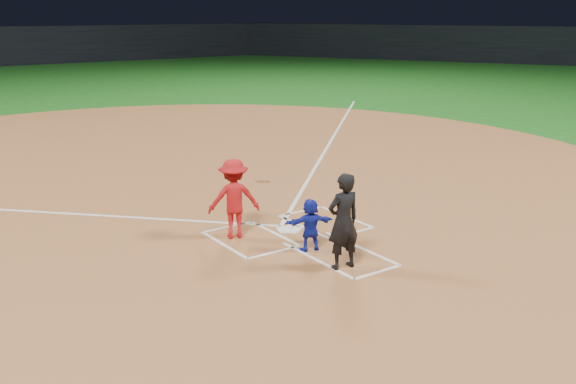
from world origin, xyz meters
TOP-DOWN VIEW (x-y plane):
  - ground at (0.00, 0.00)m, footprint 120.00×120.00m
  - home_plate_dirt at (0.00, 6.00)m, footprint 28.00×28.00m
  - stadium_wall_right at (42.00, 24.00)m, footprint 31.04×52.56m
  - home_plate at (0.00, 0.00)m, footprint 0.60×0.60m
  - catcher at (-0.34, -1.21)m, footprint 1.02×0.59m
  - umpire at (-0.39, -2.27)m, footprint 0.68×0.47m
  - chalk_markings at (0.00, 5.29)m, footprint 28.35×17.32m
  - batter_at_plate at (-1.16, 0.29)m, footprint 1.56×0.96m

SIDE VIEW (x-z plane):
  - ground at x=0.00m, z-range 0.00..0.00m
  - home_plate_dirt at x=0.00m, z-range 0.00..0.01m
  - chalk_markings at x=0.00m, z-range 0.01..0.02m
  - home_plate at x=0.00m, z-range 0.01..0.03m
  - catcher at x=-0.34m, z-range 0.01..1.06m
  - batter_at_plate at x=-1.16m, z-range 0.01..1.66m
  - umpire at x=-0.39m, z-range 0.01..1.80m
  - stadium_wall_right at x=42.00m, z-range 0.00..3.20m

